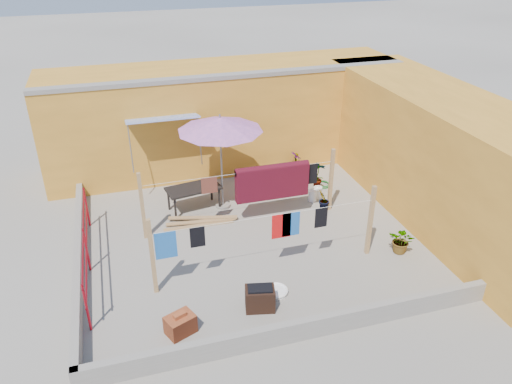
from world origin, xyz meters
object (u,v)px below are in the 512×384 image
Objects in this scene: brazier at (260,298)px; water_jug_b at (318,192)px; patio_umbrella at (220,125)px; green_hose at (323,184)px; plant_back_a at (284,183)px; outdoor_table at (193,190)px; brick_stack at (180,324)px; white_basin at (276,291)px; water_jug_a at (312,195)px.

brazier is 1.72× the size of water_jug_b.
patio_umbrella reaches higher than green_hose.
patio_umbrella is 2.76m from plant_back_a.
outdoor_table is 4.03m from green_hose.
patio_umbrella reaches higher than brazier.
patio_umbrella is 1.74× the size of outdoor_table.
brick_stack is at bearing -112.74° from patio_umbrella.
water_jug_b is at bearing -5.73° from outdoor_table.
outdoor_table is 4.79m from brick_stack.
outdoor_table reaches higher than green_hose.
white_basin is at bearing -124.32° from green_hose.
white_basin is at bearing -124.34° from water_jug_b.
green_hose is at bearing 55.68° from white_basin.
white_basin is at bearing 38.19° from brazier.
water_jug_b is 0.81× the size of green_hose.
white_basin is 4.47m from water_jug_b.
plant_back_a is at bearing -170.86° from green_hose.
patio_umbrella reaches higher than outdoor_table.
water_jug_a is at bearing 57.12° from white_basin.
water_jug_a is at bearing -8.16° from outdoor_table.
plant_back_a reaches higher than water_jug_b.
plant_back_a is (-1.32, -0.21, 0.36)m from green_hose.
plant_back_a is (2.11, 4.50, 0.13)m from brazier.
water_jug_a is (4.44, 4.16, -0.04)m from brick_stack.
water_jug_b is (2.74, -0.27, -2.25)m from patio_umbrella.
green_hose is (3.44, 4.72, -0.23)m from brazier.
brazier is 1.26× the size of white_basin.
outdoor_table is 2.92× the size of white_basin.
patio_umbrella is 5.09× the size of white_basin.
water_jug_b is (3.53, -0.35, -0.44)m from outdoor_table.
green_hose is at bearing 49.68° from water_jug_a.
green_hose is (2.97, 4.35, -0.02)m from white_basin.
brick_stack is at bearing -135.90° from green_hose.
brazier is at bearing -93.26° from patio_umbrella.
brick_stack is at bearing -136.84° from water_jug_a.
brick_stack is at bearing -103.61° from outdoor_table.
water_jug_b is at bearing 55.66° from white_basin.
white_basin is at bearing -86.82° from patio_umbrella.
white_basin is at bearing -76.03° from outdoor_table.
outdoor_table is 1.97× the size of plant_back_a.
brazier is at bearing -126.08° from green_hose.
brick_stack is (-1.91, -4.55, -2.22)m from patio_umbrella.
patio_umbrella is at bearing 86.74° from brazier.
brazier is 1.39× the size of green_hose.
brazier is (0.54, -4.41, -0.35)m from outdoor_table.
outdoor_table is at bearing 174.27° from water_jug_b.
water_jug_a is at bearing -8.78° from patio_umbrella.
outdoor_table is 3.57m from water_jug_b.
water_jug_a is (2.53, -0.39, -2.25)m from patio_umbrella.
patio_umbrella is at bearing 67.26° from brick_stack.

